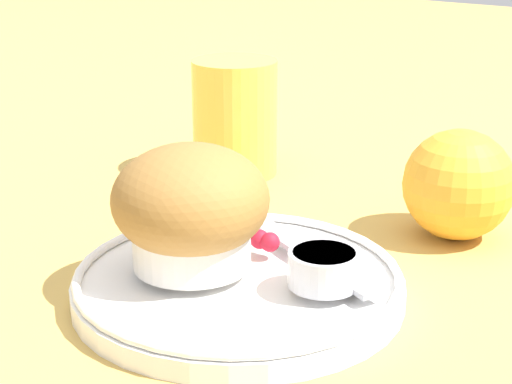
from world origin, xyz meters
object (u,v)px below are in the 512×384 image
object	(u,v)px
orange_fruit	(458,185)
juice_glass	(235,118)
muffin	(191,209)
butter_knife	(293,243)

from	to	relation	value
orange_fruit	juice_glass	size ratio (longest dim) A/B	0.79
muffin	orange_fruit	xyz separation A→B (m)	(0.10, 0.19, -0.02)
butter_knife	juice_glass	size ratio (longest dim) A/B	1.63
juice_glass	muffin	bearing A→B (deg)	-59.62
muffin	orange_fruit	distance (m)	0.22
muffin	butter_knife	distance (m)	0.08
muffin	orange_fruit	size ratio (longest dim) A/B	1.20
butter_knife	orange_fruit	world-z (taller)	orange_fruit
muffin	orange_fruit	world-z (taller)	muffin
muffin	butter_knife	world-z (taller)	muffin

